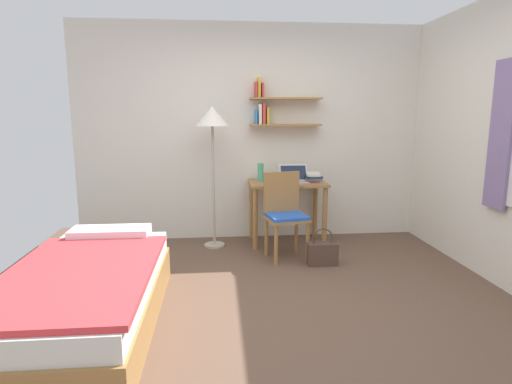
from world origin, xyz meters
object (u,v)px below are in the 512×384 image
(handbag, at_px, (322,253))
(bed, at_px, (87,296))
(standing_lamp, at_px, (212,124))
(water_bottle, at_px, (261,172))
(laptop, at_px, (294,177))
(desk_chair, at_px, (285,212))
(desk, at_px, (287,194))
(book_stack, at_px, (313,177))

(handbag, bearing_deg, bed, -151.26)
(standing_lamp, distance_m, water_bottle, 0.81)
(bed, xyz_separation_m, laptop, (1.86, 1.92, 0.56))
(water_bottle, bearing_deg, desk_chair, -70.84)
(desk, distance_m, handbag, 0.95)
(desk_chair, bearing_deg, laptop, 70.34)
(bed, height_order, standing_lamp, standing_lamp)
(book_stack, bearing_deg, bed, -137.69)
(laptop, bearing_deg, standing_lamp, -175.13)
(bed, bearing_deg, laptop, 45.98)
(bed, height_order, desk_chair, desk_chair)
(desk_chair, xyz_separation_m, standing_lamp, (-0.76, 0.44, 0.92))
(laptop, bearing_deg, handbag, -78.90)
(desk, relative_size, standing_lamp, 0.56)
(desk, xyz_separation_m, laptop, (0.08, 0.02, 0.20))
(standing_lamp, height_order, laptop, standing_lamp)
(standing_lamp, relative_size, handbag, 4.16)
(book_stack, bearing_deg, desk_chair, -129.60)
(desk, bearing_deg, bed, -133.02)
(bed, xyz_separation_m, desk_chair, (1.67, 1.40, 0.26))
(book_stack, bearing_deg, standing_lamp, -177.38)
(desk, bearing_deg, handbag, -73.19)
(desk_chair, bearing_deg, standing_lamp, 149.89)
(laptop, xyz_separation_m, handbag, (0.16, -0.82, -0.67))
(water_bottle, bearing_deg, standing_lamp, -165.96)
(laptop, xyz_separation_m, book_stack, (0.22, -0.03, 0.00))
(bed, bearing_deg, handbag, 28.74)
(water_bottle, distance_m, handbag, 1.26)
(desk, xyz_separation_m, desk_chair, (-0.11, -0.51, -0.09))
(bed, relative_size, laptop, 5.72)
(standing_lamp, bearing_deg, handbag, -33.49)
(bed, distance_m, handbag, 2.31)
(desk_chair, height_order, water_bottle, water_bottle)
(bed, bearing_deg, book_stack, 42.31)
(desk, relative_size, desk_chair, 0.98)
(standing_lamp, relative_size, water_bottle, 7.53)
(handbag, bearing_deg, desk, 106.81)
(desk_chair, distance_m, water_bottle, 0.71)
(standing_lamp, xyz_separation_m, laptop, (0.95, 0.08, -0.62))
(book_stack, height_order, handbag, book_stack)
(book_stack, xyz_separation_m, handbag, (-0.06, -0.79, -0.67))
(standing_lamp, height_order, water_bottle, standing_lamp)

